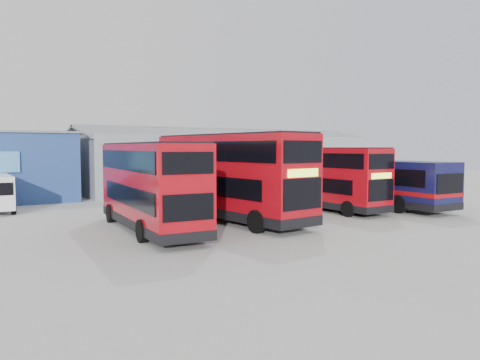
% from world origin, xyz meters
% --- Properties ---
extents(ground_plane, '(120.00, 120.00, 0.00)m').
position_xyz_m(ground_plane, '(0.00, 0.00, 0.00)').
color(ground_plane, '#9F9F9A').
rests_on(ground_plane, ground).
extents(maintenance_shed, '(30.50, 12.00, 5.89)m').
position_xyz_m(maintenance_shed, '(8.00, 20.00, 2.60)').
color(maintenance_shed, gray).
rests_on(maintenance_shed, ground).
extents(double_decker_left, '(3.16, 10.07, 4.20)m').
position_xyz_m(double_decker_left, '(-8.12, 0.23, 2.09)').
color(double_decker_left, '#9F0912').
rests_on(double_decker_left, ground).
extents(double_decker_centre, '(3.70, 11.28, 4.69)m').
position_xyz_m(double_decker_centre, '(-3.30, 0.94, 2.33)').
color(double_decker_centre, '#9F0912').
rests_on(double_decker_centre, ground).
extents(double_decker_right, '(2.45, 9.42, 3.97)m').
position_xyz_m(double_decker_right, '(4.14, 1.66, 1.98)').
color(double_decker_right, '#9F0912').
rests_on(double_decker_right, ground).
extents(single_decker_blue, '(3.18, 11.58, 3.11)m').
position_xyz_m(single_decker_blue, '(8.14, 0.99, 1.54)').
color(single_decker_blue, '#0D133B').
rests_on(single_decker_blue, ground).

